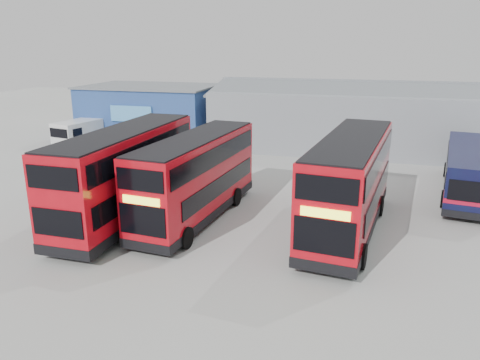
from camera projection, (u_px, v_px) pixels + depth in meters
ground_plane at (244, 215)px, 25.77m from camera, size 120.00×120.00×0.00m
office_block at (152, 112)px, 45.19m from camera, size 12.30×8.32×5.12m
maintenance_shed at (388, 118)px, 41.48m from camera, size 30.50×12.00×5.89m
double_decker_left at (126, 176)px, 24.51m from camera, size 3.09×11.54×4.85m
double_decker_centre at (196, 179)px, 24.67m from camera, size 3.57×10.78×4.48m
double_decker_right at (349, 185)px, 22.97m from camera, size 4.07×11.57×4.80m
single_decker_blue at (468, 172)px, 28.67m from camera, size 4.17×11.25×2.99m
panel_van at (84, 132)px, 41.88m from camera, size 3.34×5.92×2.44m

